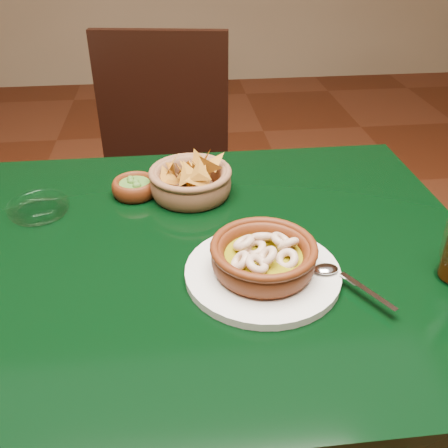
{
  "coord_description": "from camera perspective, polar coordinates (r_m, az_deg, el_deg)",
  "views": [
    {
      "loc": [
        0.06,
        -0.72,
        1.26
      ],
      "look_at": [
        0.14,
        -0.02,
        0.81
      ],
      "focal_mm": 40.0,
      "sensor_mm": 36.0,
      "label": 1
    }
  ],
  "objects": [
    {
      "name": "dining_table",
      "position": [
        0.95,
        -8.66,
        -7.97
      ],
      "size": [
        1.2,
        0.8,
        0.75
      ],
      "color": "black",
      "rests_on": "ground"
    },
    {
      "name": "dining_chair",
      "position": [
        1.61,
        -7.19,
        5.15
      ],
      "size": [
        0.5,
        0.5,
        0.95
      ],
      "color": "black",
      "rests_on": "ground"
    },
    {
      "name": "shrimp_plate",
      "position": [
        0.8,
        4.54,
        -4.2
      ],
      "size": [
        0.31,
        0.25,
        0.08
      ],
      "color": "silver",
      "rests_on": "dining_table"
    },
    {
      "name": "chip_basket",
      "position": [
        1.04,
        -3.83,
        4.92
      ],
      "size": [
        0.2,
        0.2,
        0.13
      ],
      "color": "brown",
      "rests_on": "dining_table"
    },
    {
      "name": "guacamole_ramekin",
      "position": [
        1.06,
        -10.14,
        4.17
      ],
      "size": [
        0.11,
        0.11,
        0.04
      ],
      "color": "#481B0A",
      "rests_on": "dining_table"
    },
    {
      "name": "glass_ashtray",
      "position": [
        1.04,
        -20.44,
        1.78
      ],
      "size": [
        0.13,
        0.13,
        0.03
      ],
      "color": "white",
      "rests_on": "dining_table"
    }
  ]
}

